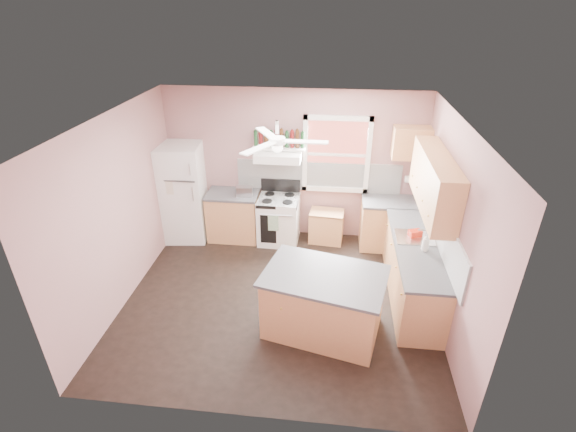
# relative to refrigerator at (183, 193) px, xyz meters

# --- Properties ---
(floor) EXTENTS (4.50, 4.50, 0.00)m
(floor) POSITION_rel_refrigerator_xyz_m (1.95, -1.64, -0.89)
(floor) COLOR black
(floor) RESTS_ON ground
(ceiling) EXTENTS (4.50, 4.50, 0.00)m
(ceiling) POSITION_rel_refrigerator_xyz_m (1.95, -1.64, 1.81)
(ceiling) COLOR white
(ceiling) RESTS_ON ground
(wall_back) EXTENTS (4.50, 0.05, 2.70)m
(wall_back) POSITION_rel_refrigerator_xyz_m (1.95, 0.38, 0.46)
(wall_back) COLOR #926766
(wall_back) RESTS_ON ground
(wall_right) EXTENTS (0.05, 4.00, 2.70)m
(wall_right) POSITION_rel_refrigerator_xyz_m (4.22, -1.64, 0.46)
(wall_right) COLOR #926766
(wall_right) RESTS_ON ground
(wall_left) EXTENTS (0.05, 4.00, 2.70)m
(wall_left) POSITION_rel_refrigerator_xyz_m (-0.32, -1.64, 0.46)
(wall_left) COLOR #926766
(wall_left) RESTS_ON ground
(backsplash_back) EXTENTS (2.90, 0.03, 0.55)m
(backsplash_back) POSITION_rel_refrigerator_xyz_m (2.40, 0.34, 0.29)
(backsplash_back) COLOR white
(backsplash_back) RESTS_ON wall_back
(backsplash_right) EXTENTS (0.03, 2.60, 0.55)m
(backsplash_right) POSITION_rel_refrigerator_xyz_m (4.18, -1.34, 0.29)
(backsplash_right) COLOR white
(backsplash_right) RESTS_ON wall_right
(window_view) EXTENTS (1.00, 0.02, 1.20)m
(window_view) POSITION_rel_refrigerator_xyz_m (2.70, 0.34, 0.71)
(window_view) COLOR maroon
(window_view) RESTS_ON wall_back
(window_frame) EXTENTS (1.16, 0.07, 1.36)m
(window_frame) POSITION_rel_refrigerator_xyz_m (2.70, 0.31, 0.71)
(window_frame) COLOR white
(window_frame) RESTS_ON wall_back
(refrigerator) EXTENTS (0.83, 0.81, 1.78)m
(refrigerator) POSITION_rel_refrigerator_xyz_m (0.00, 0.00, 0.00)
(refrigerator) COLOR white
(refrigerator) RESTS_ON floor
(base_cabinet_left) EXTENTS (0.90, 0.60, 0.86)m
(base_cabinet_left) POSITION_rel_refrigerator_xyz_m (0.89, 0.06, -0.46)
(base_cabinet_left) COLOR #BC7C4E
(base_cabinet_left) RESTS_ON floor
(counter_left) EXTENTS (0.92, 0.62, 0.04)m
(counter_left) POSITION_rel_refrigerator_xyz_m (0.89, 0.06, -0.01)
(counter_left) COLOR #424244
(counter_left) RESTS_ON base_cabinet_left
(toaster) EXTENTS (0.30, 0.19, 0.18)m
(toaster) POSITION_rel_refrigerator_xyz_m (1.13, -0.02, 0.10)
(toaster) COLOR silver
(toaster) RESTS_ON counter_left
(stove) EXTENTS (0.72, 0.66, 0.86)m
(stove) POSITION_rel_refrigerator_xyz_m (1.73, 0.02, -0.46)
(stove) COLOR white
(stove) RESTS_ON floor
(range_hood) EXTENTS (0.78, 0.50, 0.14)m
(range_hood) POSITION_rel_refrigerator_xyz_m (1.72, 0.11, 0.73)
(range_hood) COLOR white
(range_hood) RESTS_ON wall_back
(bottle_shelf) EXTENTS (0.90, 0.26, 0.03)m
(bottle_shelf) POSITION_rel_refrigerator_xyz_m (1.72, 0.23, 0.83)
(bottle_shelf) COLOR white
(bottle_shelf) RESTS_ON range_hood
(cart) EXTENTS (0.63, 0.45, 0.60)m
(cart) POSITION_rel_refrigerator_xyz_m (2.59, 0.11, -0.59)
(cart) COLOR #BC7C4E
(cart) RESTS_ON floor
(base_cabinet_corner) EXTENTS (1.00, 0.60, 0.86)m
(base_cabinet_corner) POSITION_rel_refrigerator_xyz_m (3.70, 0.06, -0.46)
(base_cabinet_corner) COLOR #BC7C4E
(base_cabinet_corner) RESTS_ON floor
(base_cabinet_right) EXTENTS (0.60, 2.20, 0.86)m
(base_cabinet_right) POSITION_rel_refrigerator_xyz_m (3.90, -1.34, -0.46)
(base_cabinet_right) COLOR #BC7C4E
(base_cabinet_right) RESTS_ON floor
(counter_corner) EXTENTS (1.02, 0.62, 0.04)m
(counter_corner) POSITION_rel_refrigerator_xyz_m (3.70, 0.06, -0.01)
(counter_corner) COLOR #424244
(counter_corner) RESTS_ON base_cabinet_corner
(counter_right) EXTENTS (0.62, 2.22, 0.04)m
(counter_right) POSITION_rel_refrigerator_xyz_m (3.89, -1.34, -0.01)
(counter_right) COLOR #424244
(counter_right) RESTS_ON base_cabinet_right
(sink) EXTENTS (0.55, 0.45, 0.03)m
(sink) POSITION_rel_refrigerator_xyz_m (3.89, -1.14, 0.01)
(sink) COLOR silver
(sink) RESTS_ON counter_right
(faucet) EXTENTS (0.03, 0.03, 0.14)m
(faucet) POSITION_rel_refrigerator_xyz_m (4.05, -1.14, 0.08)
(faucet) COLOR silver
(faucet) RESTS_ON sink
(upper_cabinet_right) EXTENTS (0.33, 1.80, 0.76)m
(upper_cabinet_right) POSITION_rel_refrigerator_xyz_m (4.03, -1.14, 0.89)
(upper_cabinet_right) COLOR #BC7C4E
(upper_cabinet_right) RESTS_ON wall_right
(upper_cabinet_corner) EXTENTS (0.60, 0.33, 0.52)m
(upper_cabinet_corner) POSITION_rel_refrigerator_xyz_m (3.90, 0.19, 1.01)
(upper_cabinet_corner) COLOR #BC7C4E
(upper_cabinet_corner) RESTS_ON wall_back
(paper_towel) EXTENTS (0.26, 0.12, 0.12)m
(paper_towel) POSITION_rel_refrigerator_xyz_m (4.02, 0.22, 0.36)
(paper_towel) COLOR white
(paper_towel) RESTS_ON wall_back
(island) EXTENTS (1.62, 1.23, 0.86)m
(island) POSITION_rel_refrigerator_xyz_m (2.62, -2.21, -0.46)
(island) COLOR #BC7C4E
(island) RESTS_ON floor
(island_top) EXTENTS (1.73, 1.33, 0.04)m
(island_top) POSITION_rel_refrigerator_xyz_m (2.62, -2.21, -0.01)
(island_top) COLOR #424244
(island_top) RESTS_ON island
(ceiling_fan_hub) EXTENTS (0.20, 0.20, 0.08)m
(ceiling_fan_hub) POSITION_rel_refrigerator_xyz_m (1.95, -1.64, 1.56)
(ceiling_fan_hub) COLOR white
(ceiling_fan_hub) RESTS_ON ceiling
(soap_bottle) EXTENTS (0.14, 0.14, 0.27)m
(soap_bottle) POSITION_rel_refrigerator_xyz_m (3.97, -1.49, 0.14)
(soap_bottle) COLOR silver
(soap_bottle) RESTS_ON counter_right
(red_caddy) EXTENTS (0.21, 0.18, 0.10)m
(red_caddy) POSITION_rel_refrigerator_xyz_m (3.89, -1.12, 0.06)
(red_caddy) COLOR #B2210F
(red_caddy) RESTS_ON counter_right
(wine_bottles) EXTENTS (0.86, 0.06, 0.31)m
(wine_bottles) POSITION_rel_refrigerator_xyz_m (1.72, 0.23, 0.99)
(wine_bottles) COLOR #143819
(wine_bottles) RESTS_ON bottle_shelf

